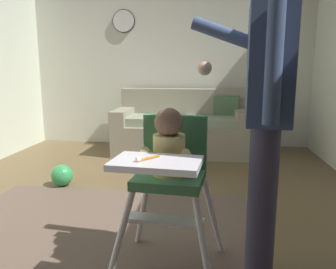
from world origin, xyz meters
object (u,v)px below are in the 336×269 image
couch (183,128)px  adult_standing (265,113)px  wall_clock (124,21)px  toy_ball (62,175)px  high_chair (170,162)px

couch → adult_standing: 3.03m
couch → wall_clock: 1.82m
toy_ball → wall_clock: size_ratio=0.63×
couch → toy_ball: size_ratio=8.56×
adult_standing → toy_ball: adult_standing is taller
toy_ball → couch: bearing=55.3°
high_chair → toy_ball: high_chair is taller
toy_ball → wall_clock: (0.15, 2.03, 1.72)m
high_chair → wall_clock: size_ratio=2.82×
couch → wall_clock: wall_clock is taller
high_chair → toy_ball: (-1.22, 1.31, -0.54)m
couch → high_chair: high_chair is taller
high_chair → wall_clock: 3.70m
couch → high_chair: (0.15, -2.86, 0.31)m
high_chair → wall_clock: bearing=-156.8°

